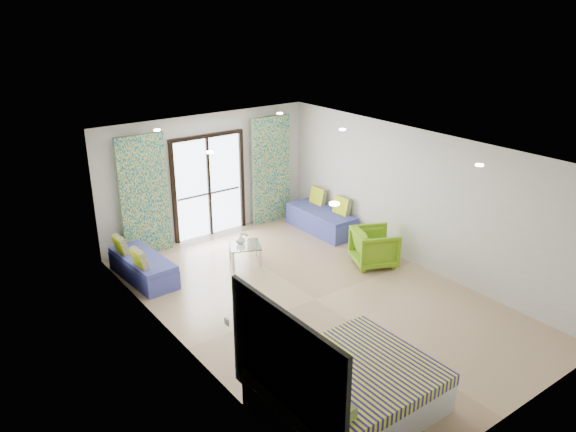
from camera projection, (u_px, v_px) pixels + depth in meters
floor at (315, 299)px, 9.87m from camera, size 5.00×7.50×0.01m
ceiling at (318, 150)px, 8.89m from camera, size 5.00×7.50×0.01m
wall_back at (208, 176)px, 12.19m from camera, size 5.00×0.01×2.70m
wall_front at (519, 326)px, 6.57m from camera, size 5.00×0.01×2.70m
wall_left at (181, 268)px, 7.99m from camera, size 0.01×7.50×2.70m
wall_right at (418, 199)px, 10.77m from camera, size 0.01×7.50×2.70m
balcony_door at (209, 180)px, 12.20m from camera, size 1.76×0.08×2.28m
balcony_rail at (209, 193)px, 12.32m from camera, size 1.52×0.03×0.04m
curtain_left at (144, 196)px, 11.23m from camera, size 1.00×0.10×2.50m
curtain_right at (271, 170)px, 12.95m from camera, size 1.00×0.10×2.50m
downlight_a at (334, 204)px, 6.63m from camera, size 0.12×0.12×0.02m
downlight_b at (480, 165)px, 8.18m from camera, size 0.12×0.12×0.02m
downlight_c at (210, 152)px, 8.88m from camera, size 0.12×0.12×0.02m
downlight_d at (342, 129)px, 10.43m from camera, size 0.12×0.12×0.02m
downlight_e at (157, 130)px, 10.38m from camera, size 0.12×0.12×0.02m
downlight_f at (280, 113)px, 11.93m from camera, size 0.12×0.12×0.02m
headboard at (285, 369)px, 6.29m from camera, size 0.06×2.10×1.50m
switch_plate at (227, 322)px, 7.22m from camera, size 0.02×0.10×0.10m
bed at (347, 390)px, 7.10m from camera, size 2.13×1.74×0.73m
daybed_left at (142, 267)px, 10.51m from camera, size 0.75×1.68×0.81m
daybed_right at (322, 219)px, 12.73m from camera, size 0.70×1.78×0.87m
coffee_table at (245, 247)px, 11.09m from camera, size 0.81×0.81×0.70m
vase at (241, 240)px, 11.08m from camera, size 0.23×0.24×0.18m
armchair at (375, 245)px, 11.03m from camera, size 1.00×1.03×0.82m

